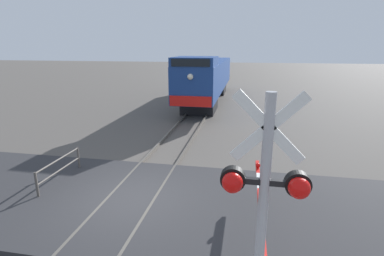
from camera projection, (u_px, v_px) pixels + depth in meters
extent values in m
plane|color=#514C47|center=(131.00, 203.00, 8.93)|extent=(160.00, 160.00, 0.00)
cube|color=#59544C|center=(109.00, 198.00, 9.03)|extent=(0.08, 80.00, 0.15)
cube|color=#59544C|center=(153.00, 203.00, 8.78)|extent=(0.08, 80.00, 0.15)
cube|color=#2D2D30|center=(131.00, 200.00, 8.91)|extent=(36.00, 5.57, 0.14)
cube|color=black|center=(200.00, 104.00, 21.28)|extent=(2.32, 3.20, 1.05)
cube|color=black|center=(214.00, 88.00, 29.58)|extent=(2.32, 3.20, 1.05)
cube|color=navy|center=(208.00, 75.00, 24.97)|extent=(2.73, 15.94, 2.36)
cube|color=navy|center=(195.00, 61.00, 18.53)|extent=(2.67, 3.16, 0.56)
cube|color=black|center=(190.00, 63.00, 17.00)|extent=(2.32, 0.06, 0.45)
cube|color=red|center=(190.00, 101.00, 17.61)|extent=(2.59, 0.08, 0.64)
sphere|color=#F2EACC|center=(190.00, 77.00, 17.20)|extent=(0.36, 0.36, 0.36)
cylinder|color=#ADADB2|center=(261.00, 237.00, 4.08)|extent=(0.14, 0.14, 4.10)
cube|color=white|center=(269.00, 127.00, 3.65)|extent=(0.95, 0.04, 0.95)
cube|color=white|center=(269.00, 127.00, 3.65)|extent=(0.95, 0.04, 0.95)
cube|color=black|center=(265.00, 182.00, 3.85)|extent=(1.04, 0.08, 0.08)
sphere|color=red|center=(232.00, 183.00, 3.83)|extent=(0.28, 0.28, 0.28)
sphere|color=red|center=(299.00, 188.00, 3.68)|extent=(0.28, 0.28, 0.28)
cylinder|color=black|center=(233.00, 179.00, 3.94)|extent=(0.34, 0.14, 0.34)
cylinder|color=black|center=(298.00, 184.00, 3.80)|extent=(0.34, 0.14, 0.34)
cube|color=red|center=(264.00, 254.00, 5.19)|extent=(0.10, 0.96, 0.14)
cube|color=white|center=(261.00, 223.00, 6.10)|extent=(0.10, 0.96, 0.14)
cube|color=red|center=(260.00, 200.00, 7.01)|extent=(0.10, 0.96, 0.14)
cube|color=white|center=(259.00, 182.00, 7.92)|extent=(0.10, 0.96, 0.14)
cube|color=red|center=(258.00, 168.00, 8.83)|extent=(0.10, 0.96, 0.14)
sphere|color=red|center=(262.00, 216.00, 6.10)|extent=(0.14, 0.14, 0.14)
sphere|color=red|center=(258.00, 165.00, 8.70)|extent=(0.14, 0.14, 0.14)
cylinder|color=#4C4742|center=(37.00, 187.00, 8.92)|extent=(0.08, 0.08, 0.95)
cylinder|color=#4C4742|center=(79.00, 159.00, 11.10)|extent=(0.08, 0.08, 0.95)
cylinder|color=#4C4742|center=(58.00, 160.00, 9.89)|extent=(0.06, 2.30, 0.06)
cylinder|color=#4C4742|center=(60.00, 170.00, 10.00)|extent=(0.06, 2.30, 0.06)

